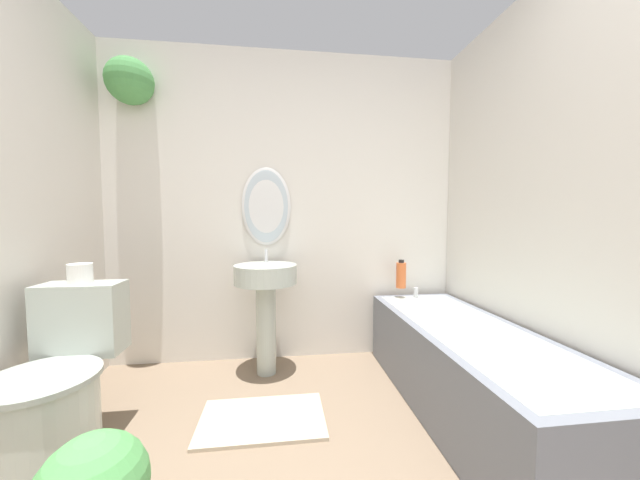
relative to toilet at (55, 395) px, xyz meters
The scene contains 8 objects.
wall_back 1.71m from the toilet, 46.45° to the left, with size 2.81×0.31×2.40m.
wall_right 2.59m from the toilet, ahead, with size 0.06×2.41×2.40m.
toilet is the anchor object (origin of this frame).
pedestal_sink 1.21m from the toilet, 39.66° to the left, with size 0.44×0.44×0.88m.
bathtub 2.08m from the toilet, ahead, with size 0.63×1.67×0.57m.
shampoo_bottle 2.17m from the toilet, 24.07° to the left, with size 0.08×0.08×0.22m.
bath_mat 0.97m from the toilet, 11.87° to the left, with size 0.68×0.42×0.02m.
toilet_paper_roll 0.56m from the toilet, 90.00° to the left, with size 0.11×0.11×0.10m.
Camera 1 is at (-0.06, -0.25, 1.10)m, focal length 18.00 mm.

